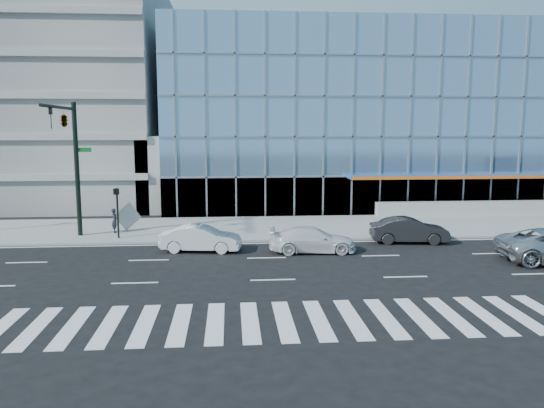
{
  "coord_description": "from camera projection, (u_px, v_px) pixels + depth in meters",
  "views": [
    {
      "loc": [
        -1.83,
        -26.58,
        6.66
      ],
      "look_at": [
        0.52,
        3.0,
        2.38
      ],
      "focal_mm": 35.0,
      "sensor_mm": 36.0,
      "label": 1
    }
  ],
  "objects": [
    {
      "name": "sidewalk",
      "position": [
        258.0,
        228.0,
        35.2
      ],
      "size": [
        120.0,
        8.0,
        0.15
      ],
      "primitive_type": "cube",
      "color": "gray",
      "rests_on": "ground"
    },
    {
      "name": "theatre_building",
      "position": [
        388.0,
        119.0,
        53.0
      ],
      "size": [
        42.0,
        26.0,
        15.0
      ],
      "primitive_type": "cube",
      "color": "#769EC5",
      "rests_on": "ground"
    },
    {
      "name": "traffic_signal",
      "position": [
        68.0,
        136.0,
        30.08
      ],
      "size": [
        1.14,
        5.74,
        8.0
      ],
      "color": "black",
      "rests_on": "sidewalk"
    },
    {
      "name": "pedestrian",
      "position": [
        115.0,
        221.0,
        33.04
      ],
      "size": [
        0.48,
        0.62,
        1.52
      ],
      "primitive_type": "imported",
      "rotation": [
        0.0,
        0.0,
        1.8
      ],
      "color": "black",
      "rests_on": "sidewalk"
    },
    {
      "name": "ground",
      "position": [
        267.0,
        258.0,
        27.32
      ],
      "size": [
        160.0,
        160.0,
        0.0
      ],
      "primitive_type": "plane",
      "color": "black",
      "rests_on": "ground"
    },
    {
      "name": "tilted_panel",
      "position": [
        128.0,
        216.0,
        33.72
      ],
      "size": [
        1.56,
        1.03,
        1.82
      ],
      "primitive_type": "cube",
      "rotation": [
        0.0,
        0.93,
        0.57
      ],
      "color": "#A0A0A0",
      "rests_on": "sidewalk"
    },
    {
      "name": "white_suv",
      "position": [
        312.0,
        240.0,
        28.52
      ],
      "size": [
        4.75,
        2.09,
        1.36
      ],
      "primitive_type": "imported",
      "rotation": [
        0.0,
        0.0,
        1.53
      ],
      "color": "white",
      "rests_on": "ground"
    },
    {
      "name": "ped_signal_post",
      "position": [
        117.0,
        205.0,
        31.22
      ],
      "size": [
        0.3,
        0.33,
        3.0
      ],
      "color": "black",
      "rests_on": "sidewalk"
    },
    {
      "name": "tower_backdrop",
      "position": [
        63.0,
        25.0,
        90.6
      ],
      "size": [
        14.0,
        14.0,
        48.0
      ],
      "primitive_type": "cube",
      "color": "gray",
      "rests_on": "ground"
    },
    {
      "name": "parking_garage",
      "position": [
        36.0,
        92.0,
        49.97
      ],
      "size": [
        24.0,
        24.0,
        20.0
      ],
      "primitive_type": "cube",
      "color": "gray",
      "rests_on": "ground"
    },
    {
      "name": "ramp_block",
      "position": [
        180.0,
        172.0,
        44.18
      ],
      "size": [
        6.0,
        8.0,
        6.0
      ],
      "primitive_type": "cube",
      "color": "gray",
      "rests_on": "ground"
    },
    {
      "name": "dark_sedan",
      "position": [
        409.0,
        230.0,
        30.84
      ],
      "size": [
        4.61,
        2.06,
        1.47
      ],
      "primitive_type": "imported",
      "rotation": [
        0.0,
        0.0,
        1.46
      ],
      "color": "black",
      "rests_on": "ground"
    },
    {
      "name": "white_sedan",
      "position": [
        201.0,
        238.0,
        28.72
      ],
      "size": [
        4.49,
        2.09,
        1.43
      ],
      "primitive_type": "imported",
      "rotation": [
        0.0,
        0.0,
        1.43
      ],
      "color": "silver",
      "rests_on": "ground"
    }
  ]
}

